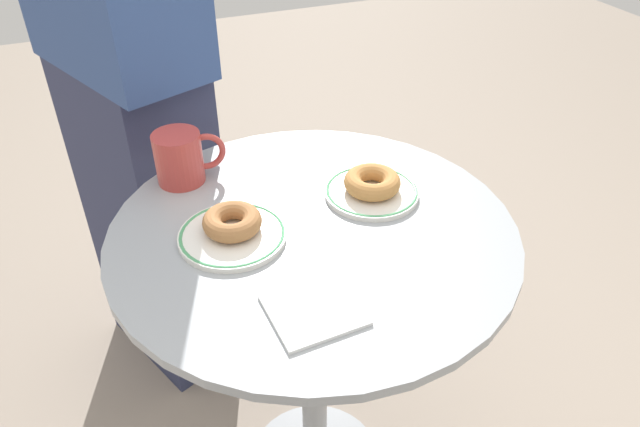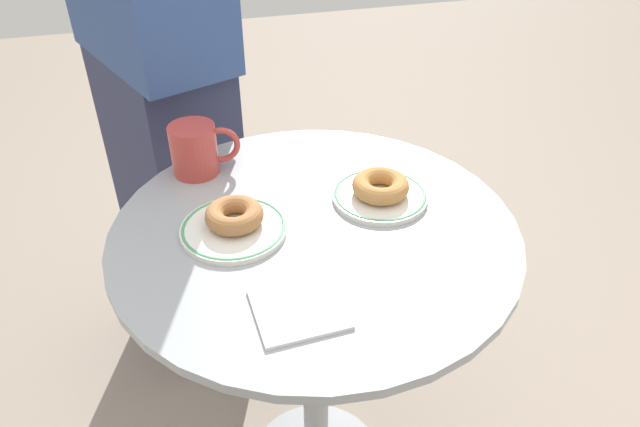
% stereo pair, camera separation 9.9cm
% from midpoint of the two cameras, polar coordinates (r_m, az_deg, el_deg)
% --- Properties ---
extents(cafe_table, '(0.71, 0.71, 0.75)m').
position_cam_midpoint_polar(cafe_table, '(1.17, -3.05, -9.39)').
color(cafe_table, '#999EA3').
rests_on(cafe_table, ground).
extents(plate_left, '(0.18, 0.18, 0.01)m').
position_cam_midpoint_polar(plate_left, '(1.02, -11.15, -2.16)').
color(plate_left, white).
rests_on(plate_left, cafe_table).
extents(plate_right, '(0.18, 0.18, 0.01)m').
position_cam_midpoint_polar(plate_right, '(1.11, 2.44, 2.00)').
color(plate_right, white).
rests_on(plate_right, cafe_table).
extents(donut_cinnamon, '(0.10, 0.10, 0.03)m').
position_cam_midpoint_polar(donut_cinnamon, '(1.02, -11.18, -0.85)').
color(donut_cinnamon, '#A36B3D').
rests_on(donut_cinnamon, plate_left).
extents(donut_old_fashioned, '(0.14, 0.14, 0.03)m').
position_cam_midpoint_polar(donut_old_fashioned, '(1.10, 2.47, 2.95)').
color(donut_old_fashioned, '#BC7F42').
rests_on(donut_old_fashioned, plate_right).
extents(paper_napkin, '(0.14, 0.13, 0.01)m').
position_cam_midpoint_polar(paper_napkin, '(0.88, -3.83, -9.35)').
color(paper_napkin, white).
rests_on(paper_napkin, cafe_table).
extents(coffee_mug, '(0.14, 0.09, 0.10)m').
position_cam_midpoint_polar(coffee_mug, '(1.17, -15.58, 5.12)').
color(coffee_mug, '#B73D38').
rests_on(coffee_mug, cafe_table).
extents(person_figure, '(0.37, 0.48, 1.72)m').
position_cam_midpoint_polar(person_figure, '(1.44, -20.09, 12.25)').
color(person_figure, '#2D3351').
rests_on(person_figure, ground).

